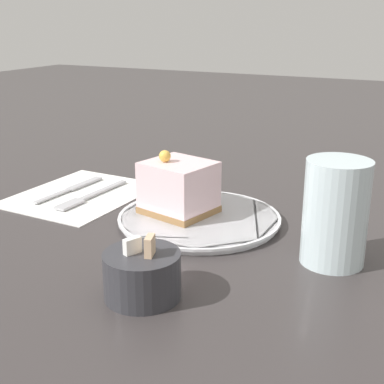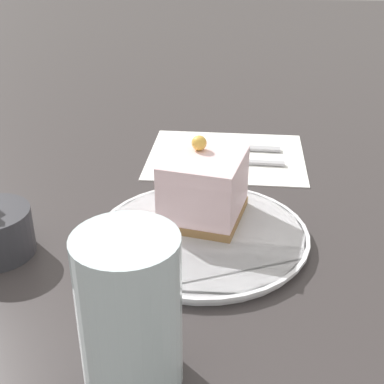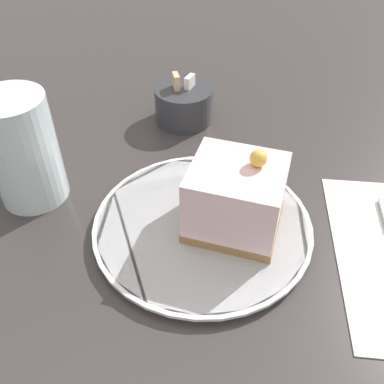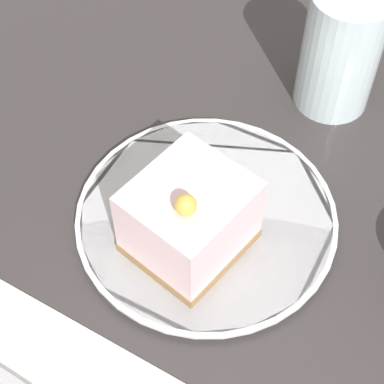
{
  "view_description": "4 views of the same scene",
  "coord_description": "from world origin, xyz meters",
  "px_view_note": "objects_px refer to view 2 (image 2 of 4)",
  "views": [
    {
      "loc": [
        -0.3,
        0.7,
        0.3
      ],
      "look_at": [
        0.03,
        0.04,
        0.05
      ],
      "focal_mm": 50.0,
      "sensor_mm": 36.0,
      "label": 1
    },
    {
      "loc": [
        -0.5,
        0.0,
        0.34
      ],
      "look_at": [
        0.03,
        0.04,
        0.06
      ],
      "focal_mm": 50.0,
      "sensor_mm": 36.0,
      "label": 2
    },
    {
      "loc": [
        0.04,
        -0.31,
        0.36
      ],
      "look_at": [
        0.02,
        0.03,
        0.06
      ],
      "focal_mm": 40.0,
      "sensor_mm": 36.0,
      "label": 3
    },
    {
      "loc": [
        0.33,
        0.17,
        0.51
      ],
      "look_at": [
        0.05,
        0.02,
        0.07
      ],
      "focal_mm": 60.0,
      "sensor_mm": 36.0,
      "label": 4
    }
  ],
  "objects_px": {
    "plate": "(205,235)",
    "cake_slice": "(207,187)",
    "drinking_glass": "(134,312)",
    "knife": "(240,147)",
    "fork": "(218,160)"
  },
  "relations": [
    {
      "from": "cake_slice",
      "to": "drinking_glass",
      "type": "height_order",
      "value": "drinking_glass"
    },
    {
      "from": "plate",
      "to": "cake_slice",
      "type": "xyz_separation_m",
      "value": [
        0.03,
        0.0,
        0.04
      ]
    },
    {
      "from": "knife",
      "to": "drinking_glass",
      "type": "bearing_deg",
      "value": 172.86
    },
    {
      "from": "plate",
      "to": "knife",
      "type": "relative_size",
      "value": 1.48
    },
    {
      "from": "fork",
      "to": "drinking_glass",
      "type": "height_order",
      "value": "drinking_glass"
    },
    {
      "from": "plate",
      "to": "drinking_glass",
      "type": "bearing_deg",
      "value": 167.84
    },
    {
      "from": "knife",
      "to": "drinking_glass",
      "type": "distance_m",
      "value": 0.49
    },
    {
      "from": "cake_slice",
      "to": "fork",
      "type": "height_order",
      "value": "cake_slice"
    },
    {
      "from": "cake_slice",
      "to": "knife",
      "type": "distance_m",
      "value": 0.24
    },
    {
      "from": "knife",
      "to": "plate",
      "type": "bearing_deg",
      "value": 174.2
    },
    {
      "from": "cake_slice",
      "to": "knife",
      "type": "relative_size",
      "value": 0.7
    },
    {
      "from": "cake_slice",
      "to": "knife",
      "type": "bearing_deg",
      "value": 2.33
    },
    {
      "from": "cake_slice",
      "to": "drinking_glass",
      "type": "distance_m",
      "value": 0.25
    },
    {
      "from": "plate",
      "to": "cake_slice",
      "type": "bearing_deg",
      "value": 0.89
    },
    {
      "from": "cake_slice",
      "to": "fork",
      "type": "bearing_deg",
      "value": 9.64
    }
  ]
}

